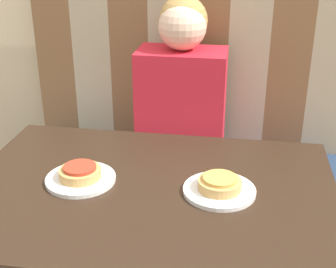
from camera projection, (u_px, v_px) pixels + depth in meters
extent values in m
cube|color=navy|center=(180.00, 208.00, 2.11)|extent=(1.37, 0.50, 0.47)
cube|color=brown|center=(59.00, 63.00, 2.15)|extent=(0.17, 0.07, 0.70)
cube|color=tan|center=(95.00, 65.00, 2.12)|extent=(0.17, 0.07, 0.70)
cube|color=brown|center=(131.00, 67.00, 2.10)|extent=(0.17, 0.07, 0.70)
cube|color=tan|center=(169.00, 68.00, 2.07)|extent=(0.17, 0.07, 0.70)
cube|color=brown|center=(208.00, 70.00, 2.05)|extent=(0.17, 0.07, 0.70)
cube|color=tan|center=(247.00, 72.00, 2.02)|extent=(0.17, 0.07, 0.70)
cube|color=brown|center=(288.00, 74.00, 2.00)|extent=(0.17, 0.07, 0.70)
cube|color=tan|center=(329.00, 76.00, 1.97)|extent=(0.17, 0.07, 0.70)
cube|color=black|center=(148.00, 193.00, 1.29)|extent=(1.03, 0.73, 0.03)
cube|color=red|center=(181.00, 109.00, 1.91)|extent=(0.35, 0.21, 0.49)
sphere|color=beige|center=(182.00, 26.00, 1.77)|extent=(0.18, 0.18, 0.18)
sphere|color=#AD8447|center=(183.00, 21.00, 1.79)|extent=(0.19, 0.19, 0.19)
cylinder|color=white|center=(81.00, 179.00, 1.31)|extent=(0.20, 0.20, 0.01)
cylinder|color=white|center=(219.00, 190.00, 1.26)|extent=(0.20, 0.20, 0.01)
cylinder|color=tan|center=(80.00, 173.00, 1.30)|extent=(0.12, 0.12, 0.03)
cylinder|color=#B73823|center=(80.00, 167.00, 1.30)|extent=(0.09, 0.09, 0.01)
cylinder|color=tan|center=(220.00, 184.00, 1.25)|extent=(0.12, 0.12, 0.03)
cylinder|color=gold|center=(220.00, 179.00, 1.24)|extent=(0.09, 0.09, 0.01)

